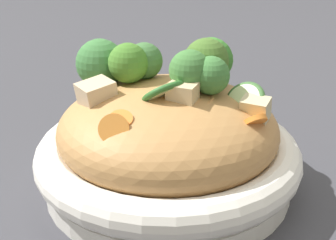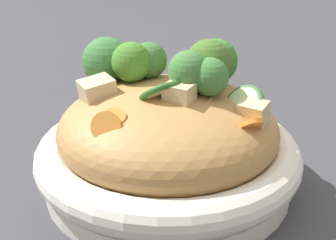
% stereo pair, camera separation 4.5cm
% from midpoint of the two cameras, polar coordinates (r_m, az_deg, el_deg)
% --- Properties ---
extents(ground_plane, '(3.00, 3.00, 0.00)m').
position_cam_midpoint_polar(ground_plane, '(0.48, -2.68, -8.02)').
color(ground_plane, '#39393F').
extents(serving_bowl, '(0.27, 0.27, 0.06)m').
position_cam_midpoint_polar(serving_bowl, '(0.47, -2.75, -5.06)').
color(serving_bowl, white).
rests_on(serving_bowl, ground_plane).
extents(noodle_heap, '(0.22, 0.22, 0.09)m').
position_cam_midpoint_polar(noodle_heap, '(0.45, -2.83, -1.08)').
color(noodle_heap, '#B48049').
rests_on(noodle_heap, serving_bowl).
extents(broccoli_florets, '(0.17, 0.14, 0.07)m').
position_cam_midpoint_polar(broccoli_florets, '(0.45, -3.42, 6.96)').
color(broccoli_florets, '#A0B870').
rests_on(broccoli_florets, serving_bowl).
extents(carrot_coins, '(0.11, 0.13, 0.03)m').
position_cam_midpoint_polar(carrot_coins, '(0.38, -4.34, -0.60)').
color(carrot_coins, orange).
rests_on(carrot_coins, serving_bowl).
extents(zucchini_slices, '(0.10, 0.10, 0.04)m').
position_cam_midpoint_polar(zucchini_slices, '(0.42, 1.48, 2.91)').
color(zucchini_slices, beige).
rests_on(zucchini_slices, serving_bowl).
extents(chicken_chunks, '(0.16, 0.12, 0.04)m').
position_cam_midpoint_polar(chicken_chunks, '(0.42, -4.83, 2.85)').
color(chicken_chunks, '#C6B889').
rests_on(chicken_chunks, serving_bowl).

